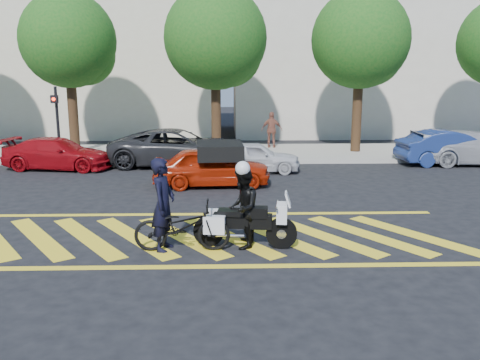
{
  "coord_description": "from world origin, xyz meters",
  "views": [
    {
      "loc": [
        0.45,
        -11.38,
        3.78
      ],
      "look_at": [
        0.81,
        1.4,
        1.05
      ],
      "focal_mm": 38.0,
      "sensor_mm": 36.0,
      "label": 1
    }
  ],
  "objects_px": {
    "parked_mid_left": "(178,148)",
    "parked_left": "(58,154)",
    "officer_bike": "(163,205)",
    "officer_moto": "(243,208)",
    "parked_far_right": "(473,148)",
    "red_convertible": "(212,167)",
    "bicycle": "(182,227)",
    "parked_mid_right": "(254,157)",
    "police_motorcycle": "(243,223)",
    "parked_right": "(451,148)"
  },
  "relations": [
    {
      "from": "officer_moto",
      "to": "parked_left",
      "type": "distance_m",
      "value": 11.69
    },
    {
      "from": "parked_mid_right",
      "to": "parked_right",
      "type": "distance_m",
      "value": 8.35
    },
    {
      "from": "red_convertible",
      "to": "parked_mid_left",
      "type": "bearing_deg",
      "value": 18.2
    },
    {
      "from": "police_motorcycle",
      "to": "officer_bike",
      "type": "bearing_deg",
      "value": -168.25
    },
    {
      "from": "officer_bike",
      "to": "officer_moto",
      "type": "distance_m",
      "value": 1.71
    },
    {
      "from": "parked_left",
      "to": "parked_mid_right",
      "type": "height_order",
      "value": "parked_left"
    },
    {
      "from": "parked_mid_right",
      "to": "parked_far_right",
      "type": "xyz_separation_m",
      "value": [
        9.17,
        1.4,
        0.11
      ]
    },
    {
      "from": "parked_mid_left",
      "to": "bicycle",
      "type": "bearing_deg",
      "value": -169.73
    },
    {
      "from": "bicycle",
      "to": "police_motorcycle",
      "type": "distance_m",
      "value": 1.33
    },
    {
      "from": "parked_left",
      "to": "parked_far_right",
      "type": "bearing_deg",
      "value": -80.26
    },
    {
      "from": "parked_far_right",
      "to": "parked_mid_left",
      "type": "bearing_deg",
      "value": 91.42
    },
    {
      "from": "parked_right",
      "to": "red_convertible",
      "type": "bearing_deg",
      "value": 107.33
    },
    {
      "from": "parked_left",
      "to": "red_convertible",
      "type": "bearing_deg",
      "value": -109.83
    },
    {
      "from": "officer_bike",
      "to": "parked_left",
      "type": "bearing_deg",
      "value": 41.11
    },
    {
      "from": "red_convertible",
      "to": "parked_far_right",
      "type": "bearing_deg",
      "value": -73.66
    },
    {
      "from": "officer_moto",
      "to": "bicycle",
      "type": "bearing_deg",
      "value": -73.89
    },
    {
      "from": "parked_far_right",
      "to": "officer_moto",
      "type": "bearing_deg",
      "value": 136.57
    },
    {
      "from": "officer_bike",
      "to": "parked_left",
      "type": "xyz_separation_m",
      "value": [
        -5.3,
        9.48,
        -0.39
      ]
    },
    {
      "from": "officer_moto",
      "to": "parked_left",
      "type": "relative_size",
      "value": 0.41
    },
    {
      "from": "red_convertible",
      "to": "police_motorcycle",
      "type": "bearing_deg",
      "value": -175.28
    },
    {
      "from": "parked_right",
      "to": "parked_mid_left",
      "type": "bearing_deg",
      "value": 86.07
    },
    {
      "from": "officer_moto",
      "to": "parked_mid_right",
      "type": "distance_m",
      "value": 8.58
    },
    {
      "from": "parked_left",
      "to": "parked_right",
      "type": "bearing_deg",
      "value": -80.15
    },
    {
      "from": "police_motorcycle",
      "to": "red_convertible",
      "type": "bearing_deg",
      "value": 105.51
    },
    {
      "from": "bicycle",
      "to": "parked_mid_right",
      "type": "bearing_deg",
      "value": -13.58
    },
    {
      "from": "bicycle",
      "to": "parked_left",
      "type": "bearing_deg",
      "value": 30.3
    },
    {
      "from": "police_motorcycle",
      "to": "parked_mid_right",
      "type": "distance_m",
      "value": 8.57
    },
    {
      "from": "police_motorcycle",
      "to": "parked_far_right",
      "type": "relative_size",
      "value": 0.47
    },
    {
      "from": "officer_bike",
      "to": "red_convertible",
      "type": "xyz_separation_m",
      "value": [
        0.86,
        6.26,
        -0.34
      ]
    },
    {
      "from": "parked_mid_left",
      "to": "parked_left",
      "type": "bearing_deg",
      "value": 101.68
    },
    {
      "from": "bicycle",
      "to": "parked_far_right",
      "type": "relative_size",
      "value": 0.43
    },
    {
      "from": "officer_moto",
      "to": "parked_right",
      "type": "distance_m",
      "value": 13.38
    },
    {
      "from": "parked_right",
      "to": "parked_far_right",
      "type": "height_order",
      "value": "parked_right"
    },
    {
      "from": "officer_bike",
      "to": "parked_mid_right",
      "type": "bearing_deg",
      "value": -3.76
    },
    {
      "from": "bicycle",
      "to": "officer_moto",
      "type": "relative_size",
      "value": 1.16
    },
    {
      "from": "parked_left",
      "to": "parked_far_right",
      "type": "relative_size",
      "value": 0.89
    },
    {
      "from": "officer_moto",
      "to": "red_convertible",
      "type": "distance_m",
      "value": 6.2
    },
    {
      "from": "parked_far_right",
      "to": "officer_bike",
      "type": "bearing_deg",
      "value": 132.38
    },
    {
      "from": "police_motorcycle",
      "to": "red_convertible",
      "type": "distance_m",
      "value": 6.19
    },
    {
      "from": "police_motorcycle",
      "to": "parked_mid_left",
      "type": "bearing_deg",
      "value": 110.87
    },
    {
      "from": "parked_far_right",
      "to": "police_motorcycle",
      "type": "bearing_deg",
      "value": 136.6
    },
    {
      "from": "officer_bike",
      "to": "parked_far_right",
      "type": "relative_size",
      "value": 0.42
    },
    {
      "from": "parked_mid_left",
      "to": "parked_right",
      "type": "xyz_separation_m",
      "value": [
        11.28,
        0.0,
        -0.05
      ]
    },
    {
      "from": "parked_left",
      "to": "parked_right",
      "type": "distance_m",
      "value": 15.97
    },
    {
      "from": "bicycle",
      "to": "parked_right",
      "type": "bearing_deg",
      "value": -45.84
    },
    {
      "from": "bicycle",
      "to": "parked_mid_right",
      "type": "height_order",
      "value": "parked_mid_right"
    },
    {
      "from": "bicycle",
      "to": "parked_mid_left",
      "type": "distance_m",
      "value": 10.2
    },
    {
      "from": "officer_bike",
      "to": "parked_mid_right",
      "type": "distance_m",
      "value": 9.01
    },
    {
      "from": "officer_moto",
      "to": "parked_mid_left",
      "type": "bearing_deg",
      "value": -159.22
    },
    {
      "from": "red_convertible",
      "to": "parked_mid_right",
      "type": "bearing_deg",
      "value": -36.15
    }
  ]
}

